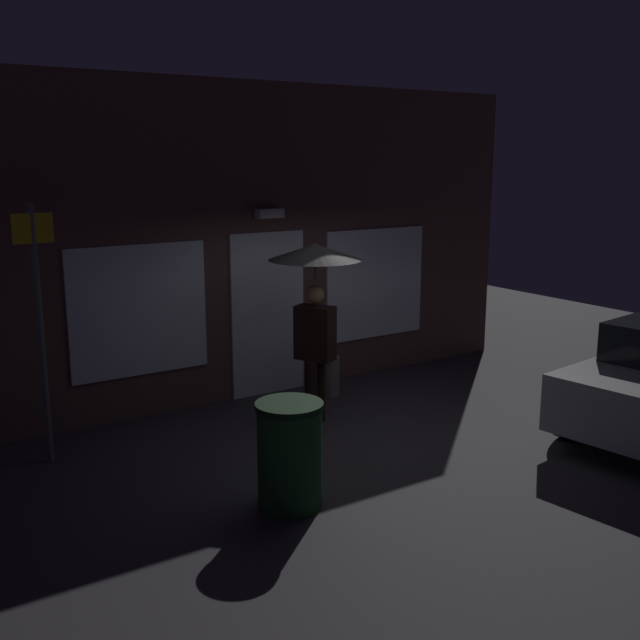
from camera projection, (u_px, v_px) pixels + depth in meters
ground_plane at (365, 441)px, 8.58m from camera, size 18.00×18.00×0.00m
building_facade at (261, 243)px, 10.06m from camera, size 8.33×0.48×4.12m
person_with_umbrella at (315, 286)px, 8.81m from camera, size 1.09×1.09×2.18m
street_sign_post at (40, 321)px, 7.69m from camera, size 0.40×0.07×2.72m
sidewalk_bollard at (331, 376)px, 10.15m from camera, size 0.24×0.24×0.55m
trash_bin at (290, 455)px, 6.88m from camera, size 0.62×0.62×1.00m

